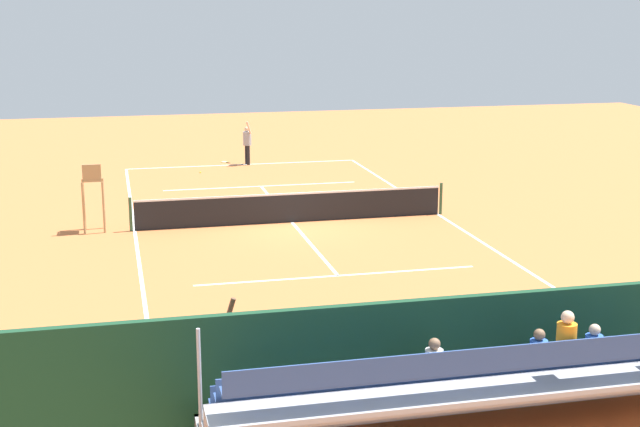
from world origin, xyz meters
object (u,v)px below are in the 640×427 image
umpire_chair (93,190)px  tennis_ball_near (200,172)px  tennis_net (292,207)px  line_judge (228,351)px  tennis_player (247,141)px  bleacher_stand (488,387)px  tennis_racket (225,162)px  courtside_bench (525,351)px  equipment_bag (448,381)px

umpire_chair → tennis_ball_near: 10.16m
tennis_net → line_judge: line_judge is taller
tennis_net → umpire_chair: size_ratio=4.81×
umpire_chair → tennis_player: size_ratio=1.11×
bleacher_stand → tennis_racket: (0.79, -27.09, -0.90)m
umpire_chair → courtside_bench: umpire_chair is taller
courtside_bench → tennis_ball_near: size_ratio=27.27×
courtside_bench → line_judge: line_judge is taller
courtside_bench → tennis_ball_near: courtside_bench is taller
tennis_player → tennis_racket: size_ratio=3.37×
courtside_bench → tennis_ball_near: (3.79, -22.67, -0.53)m
courtside_bench → tennis_player: bearing=-86.3°
umpire_chair → tennis_ball_near: umpire_chair is taller
umpire_chair → tennis_racket: size_ratio=3.75×
tennis_racket → line_judge: (3.11, 24.90, 1.00)m
bleacher_stand → tennis_ball_near: bleacher_stand is taller
bleacher_stand → courtside_bench: bearing=-128.9°
umpire_chair → tennis_player: bearing=-120.9°
bleacher_stand → tennis_ball_near: size_ratio=137.27×
umpire_chair → line_judge: 13.60m
umpire_chair → courtside_bench: size_ratio=1.19×
tennis_net → tennis_player: bearing=-91.2°
tennis_net → umpire_chair: 6.26m
tennis_net → courtside_bench: (-1.78, 13.27, 0.06)m
tennis_player → courtside_bench: bearing=93.7°
equipment_bag → tennis_player: size_ratio=0.47×
courtside_bench → umpire_chair: bearing=-59.4°
bleacher_stand → tennis_player: (-0.12, -26.33, 0.10)m
courtside_bench → tennis_racket: courtside_bench is taller
equipment_bag → tennis_ball_near: 22.90m
line_judge → umpire_chair: bearing=-79.8°
equipment_bag → tennis_racket: size_ratio=1.58×
tennis_racket → courtside_bench: bearing=95.6°
courtside_bench → line_judge: (5.57, -0.12, 0.46)m
tennis_player → tennis_racket: tennis_player is taller
tennis_racket → tennis_ball_near: 2.71m
tennis_ball_near → tennis_net: bearing=102.0°
courtside_bench → equipment_bag: (1.57, 0.13, -0.38)m
equipment_bag → line_judge: 4.09m
courtside_bench → line_judge: size_ratio=0.93×
tennis_ball_near → line_judge: bearing=85.5°
bleacher_stand → courtside_bench: bleacher_stand is taller
tennis_net → line_judge: size_ratio=5.35×
tennis_net → tennis_racket: size_ratio=18.03×
umpire_chair → equipment_bag: (-6.41, 13.63, -1.13)m
bleacher_stand → umpire_chair: bleacher_stand is taller
umpire_chair → equipment_bag: umpire_chair is taller
bleacher_stand → line_judge: size_ratio=4.70×
bleacher_stand → tennis_racket: bleacher_stand is taller
tennis_racket → tennis_ball_near: size_ratio=8.66×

